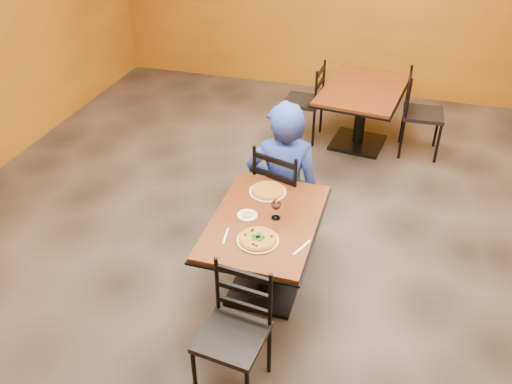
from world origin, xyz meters
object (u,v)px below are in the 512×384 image
(chair_second_right, at_px, (423,114))
(pizza_far, at_px, (268,190))
(table_main, at_px, (265,239))
(pizza_main, at_px, (258,239))
(table_second, at_px, (362,102))
(chair_main_near, at_px, (232,338))
(diner, at_px, (283,173))
(wine_glass, at_px, (276,208))
(plate_main, at_px, (258,240))
(plate_far, at_px, (268,192))
(chair_main_far, at_px, (286,192))
(side_plate, at_px, (247,215))
(chair_second_left, at_px, (303,101))

(chair_second_right, bearing_deg, pizza_far, 151.47)
(table_main, height_order, pizza_main, pizza_main)
(table_main, xyz_separation_m, table_second, (0.41, 2.83, 0.01))
(chair_main_near, xyz_separation_m, diner, (-0.10, 1.75, 0.22))
(chair_main_near, height_order, wine_glass, chair_main_near)
(table_main, bearing_deg, plate_main, -85.60)
(diner, xyz_separation_m, plate_far, (-0.03, -0.43, 0.06))
(chair_main_far, xyz_separation_m, pizza_far, (-0.06, -0.41, 0.27))
(chair_second_right, relative_size, diner, 0.73)
(plate_main, height_order, pizza_far, pizza_far)
(plate_main, distance_m, wine_glass, 0.33)
(pizza_main, bearing_deg, side_plate, 121.29)
(chair_second_left, height_order, diner, diner)
(table_main, bearing_deg, chair_main_far, 91.60)
(side_plate, bearing_deg, wine_glass, 9.57)
(chair_main_near, bearing_deg, chair_main_far, 98.47)
(table_second, relative_size, plate_main, 4.69)
(chair_main_near, bearing_deg, wine_glass, 94.51)
(chair_second_right, bearing_deg, pizza_main, 157.97)
(chair_main_near, bearing_deg, side_plate, 107.47)
(table_second, xyz_separation_m, wine_glass, (-0.34, -2.79, 0.28))
(chair_main_far, relative_size, pizza_far, 3.61)
(pizza_main, xyz_separation_m, pizza_far, (-0.10, 0.64, 0.00))
(plate_far, height_order, pizza_far, pizza_far)
(chair_main_far, distance_m, pizza_main, 1.08)
(table_second, bearing_deg, chair_second_right, -0.00)
(pizza_main, relative_size, plate_far, 0.92)
(chair_main_near, xyz_separation_m, chair_second_right, (1.09, 3.78, 0.03))
(diner, bearing_deg, pizza_main, 80.37)
(side_plate, bearing_deg, plate_main, -58.71)
(side_plate, bearing_deg, diner, 83.37)
(chair_second_left, bearing_deg, pizza_main, 8.87)
(pizza_far, bearing_deg, table_main, -77.51)
(table_main, bearing_deg, pizza_far, 102.49)
(table_main, xyz_separation_m, chair_second_right, (1.13, 2.83, -0.05))
(plate_main, bearing_deg, wine_glass, 80.14)
(chair_second_right, bearing_deg, chair_main_near, 161.63)
(wine_glass, bearing_deg, chair_main_far, 97.45)
(plate_main, bearing_deg, pizza_far, 99.11)
(table_second, distance_m, chair_main_far, 2.10)
(chair_main_far, relative_size, plate_main, 3.26)
(table_main, height_order, wine_glass, wine_glass)
(chair_main_far, xyz_separation_m, side_plate, (-0.12, -0.77, 0.25))
(plate_far, xyz_separation_m, wine_glass, (0.16, -0.33, 0.08))
(diner, bearing_deg, chair_main_far, 134.02)
(chair_main_near, relative_size, chair_second_left, 0.97)
(chair_second_right, relative_size, wine_glass, 5.60)
(chair_second_left, relative_size, pizza_main, 3.42)
(diner, bearing_deg, plate_main, 80.37)
(chair_main_near, xyz_separation_m, pizza_far, (-0.12, 1.32, 0.30))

